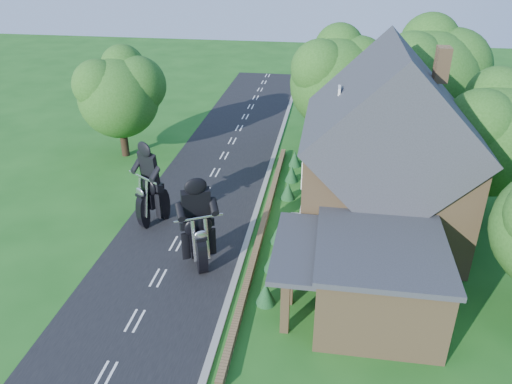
# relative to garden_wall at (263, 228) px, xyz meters

# --- Properties ---
(ground) EXTENTS (120.00, 120.00, 0.00)m
(ground) POSITION_rel_garden_wall_xyz_m (-4.30, -5.00, -0.20)
(ground) COLOR #1A5518
(ground) RESTS_ON ground
(road) EXTENTS (7.00, 80.00, 0.02)m
(road) POSITION_rel_garden_wall_xyz_m (-4.30, -5.00, -0.19)
(road) COLOR black
(road) RESTS_ON ground
(kerb) EXTENTS (0.30, 80.00, 0.12)m
(kerb) POSITION_rel_garden_wall_xyz_m (-0.65, -5.00, -0.14)
(kerb) COLOR gray
(kerb) RESTS_ON ground
(garden_wall) EXTENTS (0.30, 22.00, 0.40)m
(garden_wall) POSITION_rel_garden_wall_xyz_m (0.00, 0.00, 0.00)
(garden_wall) COLOR olive
(garden_wall) RESTS_ON ground
(house) EXTENTS (9.54, 8.64, 10.24)m
(house) POSITION_rel_garden_wall_xyz_m (6.19, 1.00, 4.14)
(house) COLOR olive
(house) RESTS_ON ground
(annex) EXTENTS (7.05, 5.94, 3.44)m
(annex) POSITION_rel_garden_wall_xyz_m (5.57, -5.80, 1.57)
(annex) COLOR olive
(annex) RESTS_ON ground
(tree_house_right) EXTENTS (6.51, 6.00, 8.40)m
(tree_house_right) POSITION_rel_garden_wall_xyz_m (12.35, 3.62, 4.99)
(tree_house_right) COLOR black
(tree_house_right) RESTS_ON ground
(tree_behind_house) EXTENTS (7.81, 7.20, 10.08)m
(tree_behind_house) POSITION_rel_garden_wall_xyz_m (9.88, 11.14, 6.03)
(tree_behind_house) COLOR black
(tree_behind_house) RESTS_ON ground
(tree_behind_left) EXTENTS (6.94, 6.40, 9.16)m
(tree_behind_left) POSITION_rel_garden_wall_xyz_m (3.86, 12.13, 5.53)
(tree_behind_left) COLOR black
(tree_behind_left) RESTS_ON ground
(tree_far_road) EXTENTS (6.08, 5.60, 7.84)m
(tree_far_road) POSITION_rel_garden_wall_xyz_m (-11.16, 9.11, 4.64)
(tree_far_road) COLOR black
(tree_far_road) RESTS_ON ground
(shrub_a) EXTENTS (0.90, 0.90, 1.10)m
(shrub_a) POSITION_rel_garden_wall_xyz_m (1.00, -6.00, 0.35)
(shrub_a) COLOR #133E1D
(shrub_a) RESTS_ON ground
(shrub_b) EXTENTS (0.90, 0.90, 1.10)m
(shrub_b) POSITION_rel_garden_wall_xyz_m (1.00, -3.50, 0.35)
(shrub_b) COLOR #133E1D
(shrub_b) RESTS_ON ground
(shrub_c) EXTENTS (0.90, 0.90, 1.10)m
(shrub_c) POSITION_rel_garden_wall_xyz_m (1.00, -1.00, 0.35)
(shrub_c) COLOR #133E1D
(shrub_c) RESTS_ON ground
(shrub_d) EXTENTS (0.90, 0.90, 1.10)m
(shrub_d) POSITION_rel_garden_wall_xyz_m (1.00, 4.00, 0.35)
(shrub_d) COLOR #133E1D
(shrub_d) RESTS_ON ground
(shrub_e) EXTENTS (0.90, 0.90, 1.10)m
(shrub_e) POSITION_rel_garden_wall_xyz_m (1.00, 6.50, 0.35)
(shrub_e) COLOR #133E1D
(shrub_e) RESTS_ON ground
(shrub_f) EXTENTS (0.90, 0.90, 1.10)m
(shrub_f) POSITION_rel_garden_wall_xyz_m (1.00, 9.00, 0.35)
(shrub_f) COLOR #133E1D
(shrub_f) RESTS_ON ground
(motorcycle_lead) EXTENTS (1.08, 1.57, 1.46)m
(motorcycle_lead) POSITION_rel_garden_wall_xyz_m (-2.60, -3.71, 0.53)
(motorcycle_lead) COLOR black
(motorcycle_lead) RESTS_ON ground
(motorcycle_follow) EXTENTS (1.20, 1.56, 1.49)m
(motorcycle_follow) POSITION_rel_garden_wall_xyz_m (-6.16, -0.11, 0.54)
(motorcycle_follow) COLOR black
(motorcycle_follow) RESTS_ON ground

